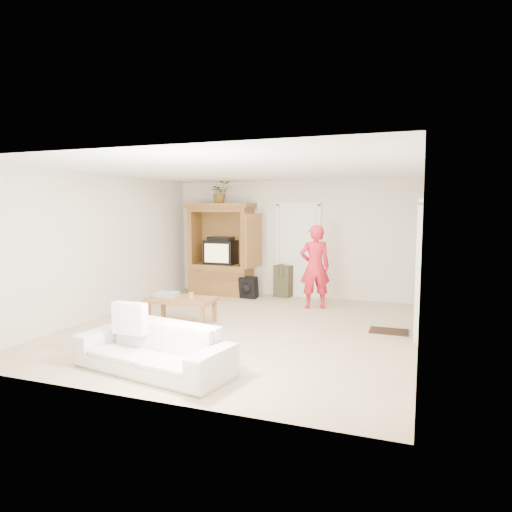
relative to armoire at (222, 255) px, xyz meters
The scene contains 19 objects.
floor 3.22m from the armoire, 59.36° to the right, with size 6.00×6.00×0.00m, color tan.
ceiling 3.53m from the armoire, 59.36° to the right, with size 6.00×6.00×0.00m, color white.
wall_back 1.66m from the armoire, 12.11° to the left, with size 5.50×5.50×0.00m, color silver.
wall_front 5.89m from the armoire, 74.44° to the right, with size 5.50×5.50×0.00m, color silver.
wall_left 2.94m from the armoire, 113.79° to the right, with size 6.00×6.00×0.00m, color silver.
wall_right 5.09m from the armoire, 31.60° to the right, with size 6.00×6.00×0.00m, color silver.
armoire is the anchor object (origin of this frame).
door_back 1.76m from the armoire, 10.13° to the left, with size 0.85×0.05×2.04m, color white.
doorway_right 4.77m from the armoire, 25.61° to the right, with size 0.05×0.90×2.04m, color black.
framed_picture 4.43m from the armoire, 10.03° to the right, with size 0.03×0.60×0.48m, color black.
doormat 4.48m from the armoire, 28.01° to the right, with size 0.60×0.40×0.02m, color #382316.
plant 1.44m from the armoire, 126.74° to the right, with size 0.44×0.38×0.49m, color #4C7238.
man 2.47m from the armoire, 17.55° to the right, with size 0.61×0.40×1.66m, color red.
sofa 5.11m from the armoire, 75.21° to the right, with size 2.01×0.78×0.59m, color silver.
coffee_table 2.77m from the armoire, 80.75° to the right, with size 1.18×0.66×0.44m.
towel 2.72m from the armoire, 87.06° to the right, with size 0.38×0.28×0.08m, color #D04585.
candle 2.73m from the armoire, 77.21° to the right, with size 0.08×0.08×0.10m, color tan.
backpack_black 1.06m from the armoire, 20.01° to the right, with size 0.37×0.22×0.46m, color black, non-canonical shape.
backpack_olive 1.54m from the armoire, ahead, with size 0.37×0.27×0.71m, color #47442B, non-canonical shape.
Camera 1 is at (2.75, -6.89, 1.99)m, focal length 32.00 mm.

